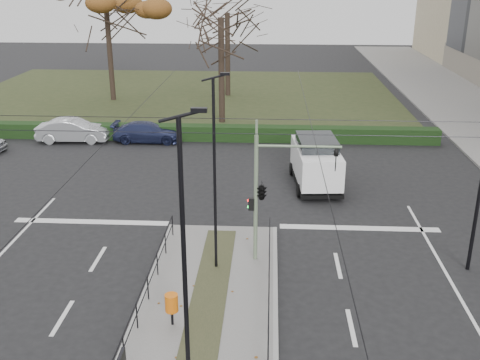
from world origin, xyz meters
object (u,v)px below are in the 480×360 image
object	(u,v)px
bare_tree_near	(221,26)
litter_bin	(172,303)
streetlamp_median_far	(215,174)
bare_tree_center	(227,19)
traffic_light	(264,190)
streetlamp_median_near	(185,273)
parked_car_second	(73,130)
white_van	(316,161)
parked_car_third	(148,132)

from	to	relation	value
bare_tree_near	litter_bin	bearing A→B (deg)	-88.64
litter_bin	streetlamp_median_far	size ratio (longest dim) A/B	0.15
streetlamp_median_far	bare_tree_center	xyz separation A→B (m)	(-1.93, 31.07, 2.82)
traffic_light	streetlamp_median_near	bearing A→B (deg)	-101.76
bare_tree_center	litter_bin	bearing A→B (deg)	-88.55
parked_car_second	bare_tree_near	size ratio (longest dim) A/B	0.47
litter_bin	white_van	bearing A→B (deg)	67.44
bare_tree_near	parked_car_second	bearing A→B (deg)	-150.30
parked_car_third	bare_tree_center	bearing A→B (deg)	-16.36
bare_tree_center	parked_car_second	bearing A→B (deg)	-121.68
litter_bin	bare_tree_near	distance (m)	26.16
traffic_light	litter_bin	bearing A→B (deg)	-121.90
streetlamp_median_near	streetlamp_median_far	distance (m)	7.42
bare_tree_near	bare_tree_center	bearing A→B (deg)	91.70
parked_car_third	bare_tree_center	xyz separation A→B (m)	(4.20, 14.48, 6.04)
parked_car_second	litter_bin	bearing A→B (deg)	-156.83
litter_bin	white_van	world-z (taller)	white_van
parked_car_third	litter_bin	bearing A→B (deg)	-166.12
traffic_light	bare_tree_near	xyz separation A→B (m)	(-3.39, 20.97, 3.97)
streetlamp_median_near	parked_car_second	distance (m)	26.42
litter_bin	streetlamp_median_near	bearing A→B (deg)	-73.43
streetlamp_median_far	white_van	world-z (taller)	streetlamp_median_far
traffic_light	parked_car_second	bearing A→B (deg)	129.25
parked_car_third	bare_tree_center	distance (m)	16.24
litter_bin	bare_tree_center	world-z (taller)	bare_tree_center
traffic_light	parked_car_third	xyz separation A→B (m)	(-7.87, 15.87, -2.38)
parked_car_third	parked_car_second	bearing A→B (deg)	92.82
white_van	bare_tree_center	world-z (taller)	bare_tree_center
streetlamp_median_near	bare_tree_near	size ratio (longest dim) A/B	0.80
white_van	streetlamp_median_far	bearing A→B (deg)	-115.20
streetlamp_median_far	parked_car_third	size ratio (longest dim) A/B	1.62
white_van	bare_tree_center	distance (m)	23.36
white_van	bare_tree_near	distance (m)	14.95
streetlamp_median_near	bare_tree_center	bearing A→B (deg)	92.94
litter_bin	streetlamp_median_near	xyz separation A→B (m)	(1.09, -3.66, 3.25)
streetlamp_median_near	parked_car_third	bearing A→B (deg)	104.43
parked_car_second	bare_tree_center	xyz separation A→B (m)	(9.10, 14.74, 5.93)
parked_car_third	traffic_light	bearing A→B (deg)	-153.80
parked_car_third	white_van	distance (m)	12.83
streetlamp_median_near	streetlamp_median_far	world-z (taller)	streetlamp_median_near
bare_tree_near	traffic_light	bearing A→B (deg)	-80.83
streetlamp_median_near	parked_car_third	size ratio (longest dim) A/B	1.75
streetlamp_median_near	bare_tree_near	distance (m)	29.28
parked_car_third	bare_tree_near	world-z (taller)	bare_tree_near
streetlamp_median_far	bare_tree_center	bearing A→B (deg)	93.56
streetlamp_median_far	parked_car_second	size ratio (longest dim) A/B	1.58
white_van	bare_tree_near	size ratio (longest dim) A/B	0.52
parked_car_second	white_van	xyz separation A→B (m)	(15.36, -7.13, 0.59)
parked_car_second	bare_tree_center	size ratio (longest dim) A/B	0.49
traffic_light	bare_tree_near	bearing A→B (deg)	99.17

